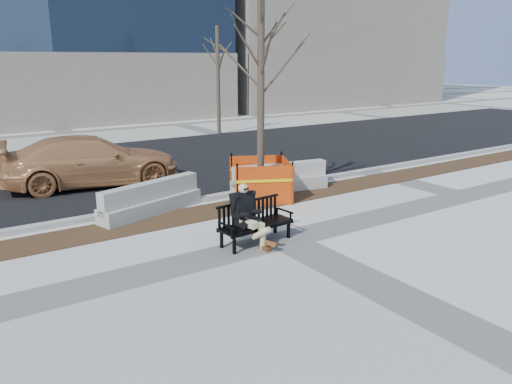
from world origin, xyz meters
TOP-DOWN VIEW (x-y plane):
  - ground at (0.00, 0.00)m, footprint 120.00×120.00m
  - mulch_strip at (0.00, 2.60)m, footprint 40.00×1.20m
  - asphalt_street at (0.00, 8.80)m, footprint 60.00×10.40m
  - curb at (0.00, 3.55)m, footprint 60.00×0.25m
  - bench at (-0.59, 0.18)m, footprint 1.70×0.74m
  - seated_man at (-0.81, 0.20)m, footprint 0.64×0.97m
  - tree_fence at (1.38, 2.93)m, footprint 3.04×3.04m
  - sedan at (-2.00, 6.94)m, footprint 5.35×2.76m
  - jersey_barrier_left at (-1.62, 3.28)m, footprint 2.86×1.36m
  - jersey_barrier_right at (2.27, 3.25)m, footprint 2.90×1.04m
  - far_tree_right at (6.29, 13.92)m, footprint 2.44×2.44m

SIDE VIEW (x-z plane):
  - ground at x=0.00m, z-range 0.00..0.00m
  - bench at x=-0.59m, z-range -0.44..0.44m
  - seated_man at x=-0.81m, z-range -0.64..0.64m
  - tree_fence at x=1.38m, z-range -2.86..2.86m
  - sedan at x=-2.00m, z-range -0.74..0.74m
  - jersey_barrier_left at x=-1.62m, z-range -0.40..0.40m
  - jersey_barrier_right at x=2.27m, z-range -0.41..0.41m
  - far_tree_right at x=6.29m, z-range -2.81..2.81m
  - asphalt_street at x=0.00m, z-range 0.00..0.01m
  - mulch_strip at x=0.00m, z-range -0.01..0.01m
  - curb at x=0.00m, z-range 0.00..0.12m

